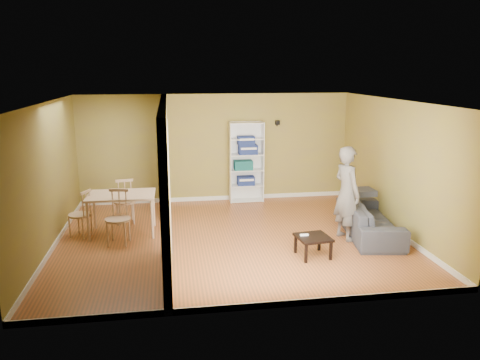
% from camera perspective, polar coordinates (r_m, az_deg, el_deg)
% --- Properties ---
extents(room_shell, '(6.50, 6.50, 6.50)m').
position_cam_1_polar(room_shell, '(8.66, -1.11, 0.94)').
color(room_shell, '#AD592A').
rests_on(room_shell, ground).
extents(partition, '(0.22, 5.50, 2.60)m').
position_cam_1_polar(partition, '(8.59, -9.06, 0.67)').
color(partition, olive).
rests_on(partition, ground).
extents(wall_speaker, '(0.10, 0.10, 0.10)m').
position_cam_1_polar(wall_speaker, '(11.45, 4.59, 6.99)').
color(wall_speaker, black).
rests_on(wall_speaker, room_shell).
extents(sofa, '(2.33, 1.28, 0.84)m').
position_cam_1_polar(sofa, '(9.47, 15.51, -3.97)').
color(sofa, black).
rests_on(sofa, ground).
extents(person, '(0.89, 0.78, 2.10)m').
position_cam_1_polar(person, '(8.96, 12.93, -0.62)').
color(person, slate).
rests_on(person, ground).
extents(bookshelf, '(0.82, 0.36, 1.94)m').
position_cam_1_polar(bookshelf, '(11.36, 0.74, 2.23)').
color(bookshelf, white).
rests_on(bookshelf, ground).
extents(paper_box_navy_a, '(0.41, 0.27, 0.21)m').
position_cam_1_polar(paper_box_navy_a, '(11.40, 0.71, -0.06)').
color(paper_box_navy_a, navy).
rests_on(paper_box_navy_a, bookshelf).
extents(paper_box_teal, '(0.44, 0.29, 0.22)m').
position_cam_1_polar(paper_box_teal, '(11.31, 0.39, 1.84)').
color(paper_box_teal, '#20767C').
rests_on(paper_box_teal, bookshelf).
extents(paper_box_navy_b, '(0.44, 0.29, 0.23)m').
position_cam_1_polar(paper_box_navy_b, '(11.26, 0.96, 3.76)').
color(paper_box_navy_b, navy).
rests_on(paper_box_navy_b, bookshelf).
extents(paper_box_navy_c, '(0.40, 0.26, 0.21)m').
position_cam_1_polar(paper_box_navy_c, '(11.22, 0.74, 4.73)').
color(paper_box_navy_c, navy).
rests_on(paper_box_navy_c, bookshelf).
extents(coffee_table, '(0.55, 0.55, 0.36)m').
position_cam_1_polar(coffee_table, '(8.20, 8.91, -7.16)').
color(coffee_table, black).
rests_on(coffee_table, ground).
extents(game_controller, '(0.15, 0.04, 0.03)m').
position_cam_1_polar(game_controller, '(8.19, 7.83, -6.64)').
color(game_controller, white).
rests_on(game_controller, coffee_table).
extents(dining_table, '(1.28, 0.86, 0.80)m').
position_cam_1_polar(dining_table, '(9.38, -14.26, -2.14)').
color(dining_table, tan).
rests_on(dining_table, ground).
extents(chair_left, '(0.56, 0.56, 0.93)m').
position_cam_1_polar(chair_left, '(9.51, -18.96, -3.87)').
color(chair_left, tan).
rests_on(chair_left, ground).
extents(chair_near, '(0.54, 0.54, 1.02)m').
position_cam_1_polar(chair_near, '(8.89, -14.70, -4.47)').
color(chair_near, tan).
rests_on(chair_near, ground).
extents(chair_far, '(0.52, 0.52, 0.99)m').
position_cam_1_polar(chair_far, '(10.07, -13.89, -2.41)').
color(chair_far, tan).
rests_on(chair_far, ground).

